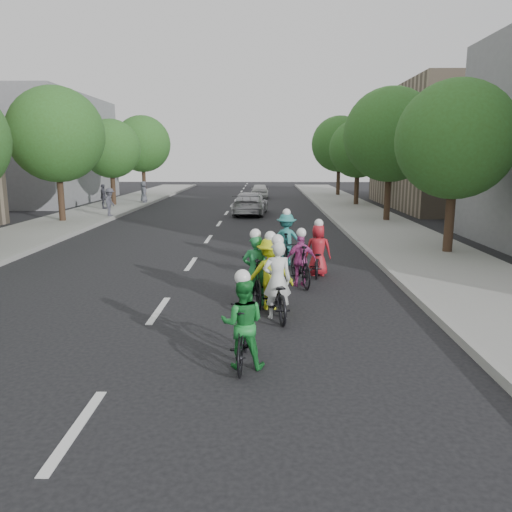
{
  "coord_description": "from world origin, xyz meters",
  "views": [
    {
      "loc": [
        2.4,
        -10.74,
        3.39
      ],
      "look_at": [
        2.17,
        1.31,
        1.0
      ],
      "focal_mm": 35.0,
      "sensor_mm": 36.0,
      "label": 1
    }
  ],
  "objects_px": {
    "follow_car_lead": "(250,203)",
    "follow_car_trail": "(260,191)",
    "cyclist_5": "(301,263)",
    "spectator_1": "(103,196)",
    "cyclist_2": "(286,243)",
    "cyclist_0": "(270,280)",
    "cyclist_4": "(318,256)",
    "cyclist_3": "(243,330)",
    "cyclist_6": "(277,290)",
    "cyclist_1": "(255,277)",
    "spectator_2": "(144,192)",
    "spectator_0": "(110,202)"
  },
  "relations": [
    {
      "from": "cyclist_1",
      "to": "cyclist_6",
      "type": "xyz_separation_m",
      "value": [
        0.48,
        -0.95,
        -0.05
      ]
    },
    {
      "from": "follow_car_lead",
      "to": "cyclist_6",
      "type": "bearing_deg",
      "value": 97.46
    },
    {
      "from": "cyclist_6",
      "to": "spectator_2",
      "type": "bearing_deg",
      "value": -78.69
    },
    {
      "from": "cyclist_2",
      "to": "follow_car_lead",
      "type": "xyz_separation_m",
      "value": [
        -1.58,
        14.3,
        -0.02
      ]
    },
    {
      "from": "follow_car_trail",
      "to": "spectator_1",
      "type": "distance_m",
      "value": 14.57
    },
    {
      "from": "cyclist_2",
      "to": "spectator_0",
      "type": "xyz_separation_m",
      "value": [
        -9.37,
        12.08,
        0.23
      ]
    },
    {
      "from": "cyclist_6",
      "to": "follow_car_lead",
      "type": "bearing_deg",
      "value": -94.59
    },
    {
      "from": "cyclist_6",
      "to": "spectator_1",
      "type": "distance_m",
      "value": 23.88
    },
    {
      "from": "follow_car_lead",
      "to": "spectator_1",
      "type": "relative_size",
      "value": 2.98
    },
    {
      "from": "cyclist_0",
      "to": "cyclist_3",
      "type": "height_order",
      "value": "cyclist_0"
    },
    {
      "from": "spectator_0",
      "to": "cyclist_5",
      "type": "bearing_deg",
      "value": -144.22
    },
    {
      "from": "cyclist_3",
      "to": "spectator_1",
      "type": "relative_size",
      "value": 1.09
    },
    {
      "from": "cyclist_4",
      "to": "follow_car_lead",
      "type": "bearing_deg",
      "value": -72.66
    },
    {
      "from": "cyclist_2",
      "to": "cyclist_5",
      "type": "relative_size",
      "value": 0.93
    },
    {
      "from": "cyclist_0",
      "to": "cyclist_4",
      "type": "bearing_deg",
      "value": -115.98
    },
    {
      "from": "cyclist_6",
      "to": "cyclist_2",
      "type": "bearing_deg",
      "value": -102.41
    },
    {
      "from": "cyclist_6",
      "to": "follow_car_trail",
      "type": "relative_size",
      "value": 0.56
    },
    {
      "from": "cyclist_6",
      "to": "cyclist_3",
      "type": "bearing_deg",
      "value": 68.5
    },
    {
      "from": "cyclist_4",
      "to": "spectator_2",
      "type": "relative_size",
      "value": 1.2
    },
    {
      "from": "spectator_2",
      "to": "follow_car_lead",
      "type": "bearing_deg",
      "value": -141.4
    },
    {
      "from": "cyclist_2",
      "to": "cyclist_4",
      "type": "height_order",
      "value": "cyclist_2"
    },
    {
      "from": "spectator_2",
      "to": "cyclist_6",
      "type": "bearing_deg",
      "value": -172.94
    },
    {
      "from": "cyclist_1",
      "to": "cyclist_4",
      "type": "bearing_deg",
      "value": -128.68
    },
    {
      "from": "cyclist_2",
      "to": "cyclist_4",
      "type": "xyz_separation_m",
      "value": [
        0.87,
        -1.38,
        -0.13
      ]
    },
    {
      "from": "cyclist_0",
      "to": "cyclist_4",
      "type": "xyz_separation_m",
      "value": [
        1.42,
        3.3,
        -0.08
      ]
    },
    {
      "from": "cyclist_0",
      "to": "follow_car_lead",
      "type": "height_order",
      "value": "cyclist_0"
    },
    {
      "from": "follow_car_trail",
      "to": "follow_car_lead",
      "type": "bearing_deg",
      "value": 88.06
    },
    {
      "from": "follow_car_lead",
      "to": "follow_car_trail",
      "type": "height_order",
      "value": "follow_car_lead"
    },
    {
      "from": "cyclist_2",
      "to": "cyclist_6",
      "type": "xyz_separation_m",
      "value": [
        -0.41,
        -5.34,
        -0.11
      ]
    },
    {
      "from": "cyclist_2",
      "to": "cyclist_3",
      "type": "height_order",
      "value": "cyclist_2"
    },
    {
      "from": "cyclist_5",
      "to": "spectator_1",
      "type": "height_order",
      "value": "spectator_1"
    },
    {
      "from": "cyclist_5",
      "to": "spectator_1",
      "type": "relative_size",
      "value": 1.24
    },
    {
      "from": "follow_car_lead",
      "to": "spectator_0",
      "type": "distance_m",
      "value": 8.1
    },
    {
      "from": "cyclist_2",
      "to": "spectator_2",
      "type": "bearing_deg",
      "value": -61.88
    },
    {
      "from": "cyclist_1",
      "to": "follow_car_trail",
      "type": "relative_size",
      "value": 0.54
    },
    {
      "from": "cyclist_2",
      "to": "follow_car_lead",
      "type": "relative_size",
      "value": 0.39
    },
    {
      "from": "cyclist_3",
      "to": "cyclist_6",
      "type": "height_order",
      "value": "cyclist_6"
    },
    {
      "from": "cyclist_3",
      "to": "follow_car_lead",
      "type": "relative_size",
      "value": 0.37
    },
    {
      "from": "cyclist_0",
      "to": "cyclist_2",
      "type": "distance_m",
      "value": 4.71
    },
    {
      "from": "cyclist_0",
      "to": "cyclist_5",
      "type": "bearing_deg",
      "value": -114.63
    },
    {
      "from": "cyclist_6",
      "to": "spectator_0",
      "type": "height_order",
      "value": "cyclist_6"
    },
    {
      "from": "cyclist_5",
      "to": "spectator_2",
      "type": "distance_m",
      "value": 25.4
    },
    {
      "from": "cyclist_6",
      "to": "spectator_1",
      "type": "relative_size",
      "value": 1.28
    },
    {
      "from": "cyclist_4",
      "to": "spectator_0",
      "type": "distance_m",
      "value": 16.91
    },
    {
      "from": "cyclist_4",
      "to": "follow_car_trail",
      "type": "relative_size",
      "value": 0.51
    },
    {
      "from": "cyclist_1",
      "to": "spectator_2",
      "type": "distance_m",
      "value": 26.64
    },
    {
      "from": "cyclist_0",
      "to": "cyclist_4",
      "type": "relative_size",
      "value": 0.97
    },
    {
      "from": "cyclist_4",
      "to": "follow_car_trail",
      "type": "xyz_separation_m",
      "value": [
        -2.0,
        28.13,
        0.04
      ]
    },
    {
      "from": "cyclist_5",
      "to": "spectator_0",
      "type": "relative_size",
      "value": 1.24
    },
    {
      "from": "cyclist_5",
      "to": "cyclist_6",
      "type": "bearing_deg",
      "value": 64.44
    }
  ]
}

